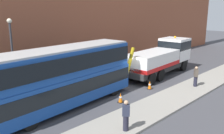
% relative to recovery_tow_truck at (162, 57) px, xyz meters
% --- Properties ---
extents(ground_plane, '(120.00, 120.00, 0.00)m').
position_rel_recovery_tow_truck_xyz_m(ground_plane, '(-5.61, -0.32, -1.76)').
color(ground_plane, '#424247').
extents(near_kerb, '(60.00, 2.80, 0.15)m').
position_rel_recovery_tow_truck_xyz_m(near_kerb, '(-5.61, -4.52, -1.68)').
color(near_kerb, gray).
rests_on(near_kerb, ground_plane).
extents(recovery_tow_truck, '(10.22, 3.28, 3.67)m').
position_rel_recovery_tow_truck_xyz_m(recovery_tow_truck, '(0.00, 0.00, 0.00)').
color(recovery_tow_truck, '#2D2D2D').
rests_on(recovery_tow_truck, ground_plane).
extents(double_decker_bus, '(11.17, 3.33, 4.06)m').
position_rel_recovery_tow_truck_xyz_m(double_decker_bus, '(-11.74, -0.03, 0.47)').
color(double_decker_bus, '#19479E').
rests_on(double_decker_bus, ground_plane).
extents(pedestrian_onlooker, '(0.46, 0.47, 1.71)m').
position_rel_recovery_tow_truck_xyz_m(pedestrian_onlooker, '(-11.55, -5.32, -0.77)').
color(pedestrian_onlooker, '#232333').
rests_on(pedestrian_onlooker, near_kerb).
extents(pedestrian_bystander, '(0.47, 0.46, 1.71)m').
position_rel_recovery_tow_truck_xyz_m(pedestrian_bystander, '(-1.77, -4.50, -0.77)').
color(pedestrian_bystander, '#232333').
rests_on(pedestrian_bystander, near_kerb).
extents(traffic_cone_near_bus, '(0.36, 0.36, 0.72)m').
position_rel_recovery_tow_truck_xyz_m(traffic_cone_near_bus, '(-8.54, -2.19, -1.42)').
color(traffic_cone_near_bus, orange).
rests_on(traffic_cone_near_bus, ground_plane).
extents(traffic_cone_midway, '(0.36, 0.36, 0.72)m').
position_rel_recovery_tow_truck_xyz_m(traffic_cone_midway, '(-4.67, -1.94, -1.42)').
color(traffic_cone_midway, orange).
rests_on(traffic_cone_midway, ground_plane).
extents(street_lamp, '(0.36, 0.36, 5.83)m').
position_rel_recovery_tow_truck_xyz_m(street_lamp, '(-13.08, 4.51, 1.71)').
color(street_lamp, '#38383D').
rests_on(street_lamp, ground_plane).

